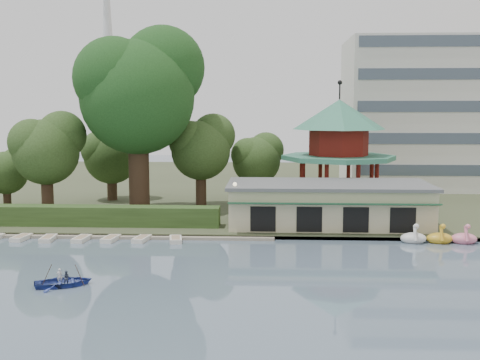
# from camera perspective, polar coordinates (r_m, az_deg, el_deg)

# --- Properties ---
(ground_plane) EXTENTS (220.00, 220.00, 0.00)m
(ground_plane) POSITION_cam_1_polar(r_m,az_deg,el_deg) (35.48, -4.76, -11.50)
(ground_plane) COLOR slate
(ground_plane) RESTS_ON ground
(shore) EXTENTS (220.00, 70.00, 0.40)m
(shore) POSITION_cam_1_polar(r_m,az_deg,el_deg) (86.20, -0.21, -0.50)
(shore) COLOR #424930
(shore) RESTS_ON ground
(embankment) EXTENTS (220.00, 0.60, 0.30)m
(embankment) POSITION_cam_1_polar(r_m,az_deg,el_deg) (52.06, -2.25, -5.39)
(embankment) COLOR gray
(embankment) RESTS_ON ground
(dock) EXTENTS (34.00, 1.60, 0.24)m
(dock) POSITION_cam_1_polar(r_m,az_deg,el_deg) (54.35, -15.01, -5.13)
(dock) COLOR gray
(dock) RESTS_ON ground
(boathouse) EXTENTS (18.60, 9.39, 3.90)m
(boathouse) POSITION_cam_1_polar(r_m,az_deg,el_deg) (56.32, 8.37, -2.23)
(boathouse) COLOR beige
(boathouse) RESTS_ON shore
(pavilion) EXTENTS (12.40, 12.40, 13.50)m
(pavilion) POSITION_cam_1_polar(r_m,az_deg,el_deg) (65.91, 9.34, 3.53)
(pavilion) COLOR beige
(pavilion) RESTS_ON shore
(office_building) EXTENTS (38.00, 18.00, 20.00)m
(office_building) POSITION_cam_1_polar(r_m,az_deg,el_deg) (87.07, 21.78, 5.39)
(office_building) COLOR silver
(office_building) RESTS_ON shore
(broadcast_tower) EXTENTS (8.00, 8.00, 96.00)m
(broadcast_tower) POSITION_cam_1_polar(r_m,az_deg,el_deg) (180.98, -12.46, 13.88)
(broadcast_tower) COLOR silver
(broadcast_tower) RESTS_ON ground
(hedge) EXTENTS (30.00, 2.00, 1.80)m
(hedge) POSITION_cam_1_polar(r_m,az_deg,el_deg) (58.16, -16.87, -3.23)
(hedge) COLOR #324D21
(hedge) RESTS_ON shore
(lamp_post) EXTENTS (0.36, 0.36, 4.28)m
(lamp_post) POSITION_cam_1_polar(r_m,az_deg,el_deg) (53.05, -0.49, -1.65)
(lamp_post) COLOR black
(lamp_post) RESTS_ON shore
(big_tree) EXTENTS (12.91, 12.03, 19.35)m
(big_tree) POSITION_cam_1_polar(r_m,az_deg,el_deg) (63.05, -9.53, 8.64)
(big_tree) COLOR #3A281C
(big_tree) RESTS_ON shore
(small_trees) EXTENTS (39.41, 16.68, 10.52)m
(small_trees) POSITION_cam_1_polar(r_m,az_deg,el_deg) (67.20, -13.05, 2.47)
(small_trees) COLOR #3A281C
(small_trees) RESTS_ON shore
(moored_rowboats) EXTENTS (25.29, 2.70, 0.36)m
(moored_rowboats) POSITION_cam_1_polar(r_m,az_deg,el_deg) (54.19, -18.79, -5.23)
(moored_rowboats) COLOR silver
(moored_rowboats) RESTS_ON ground
(rowboat_with_passengers) EXTENTS (5.87, 5.06, 2.01)m
(rowboat_with_passengers) POSITION_cam_1_polar(r_m,az_deg,el_deg) (39.95, -16.42, -8.90)
(rowboat_with_passengers) COLOR #2F4194
(rowboat_with_passengers) RESTS_ON ground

